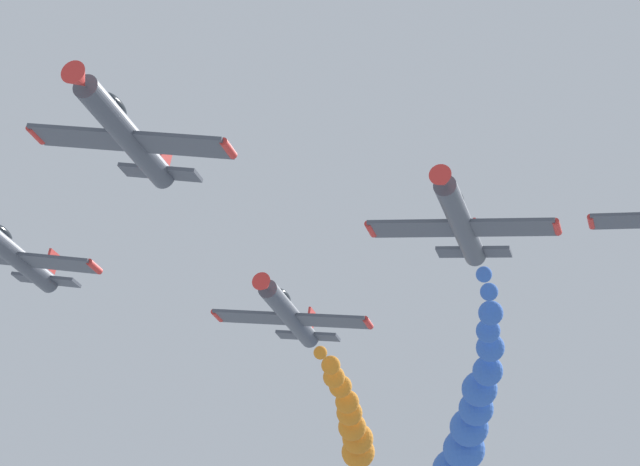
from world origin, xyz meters
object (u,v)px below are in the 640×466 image
Objects in this scene: airplane_right_inner at (12,253)px; airplane_left_outer at (289,314)px; airplane_left_inner at (460,221)px; airplane_lead at (126,133)px.

airplane_left_outer is (-11.98, -11.33, -0.60)m from airplane_right_inner.
airplane_right_inner is 1.00× the size of airplane_left_outer.
airplane_right_inner is 16.50m from airplane_left_outer.
airplane_right_inner is at bearing 43.39° from airplane_left_outer.
airplane_right_inner is (23.89, -0.07, 0.83)m from airplane_left_inner.
airplane_left_inner is 1.00× the size of airplane_left_outer.
airplane_lead reaches higher than airplane_left_outer.
airplane_lead is 1.00× the size of airplane_right_inner.
airplane_left_inner is 23.91m from airplane_right_inner.
airplane_left_outer is at bearing -136.61° from airplane_right_inner.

